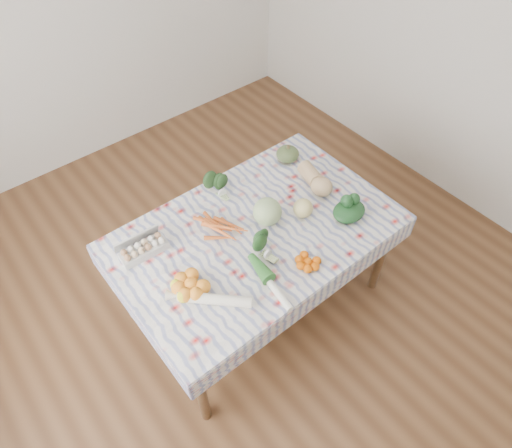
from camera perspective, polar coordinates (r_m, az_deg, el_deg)
name	(u,v)px	position (r m, az deg, el deg)	size (l,w,h in m)	color
ground	(256,300)	(3.31, 0.00, -9.42)	(4.50, 4.50, 0.00)	#54341D
dining_table	(256,239)	(2.76, 0.00, -1.94)	(1.60, 1.00, 0.75)	brown
tablecloth	(256,231)	(2.70, 0.00, -0.90)	(1.66, 1.06, 0.01)	silver
egg_carton	(144,249)	(2.64, -13.84, -3.10)	(0.27, 0.11, 0.07)	#BCBBB6
carrot_bunch	(217,227)	(2.70, -4.89, -0.38)	(0.25, 0.23, 0.05)	orange
kale_bunch	(219,185)	(2.88, -4.70, 4.85)	(0.15, 0.13, 0.13)	#1F3E1A
kabocha_squash	(288,154)	(3.13, 3.98, 8.73)	(0.16, 0.16, 0.10)	#485A30
cabbage	(267,212)	(2.68, 1.43, 1.55)	(0.17, 0.17, 0.17)	#97B575
butternut_squash	(315,178)	(2.94, 7.44, 5.70)	(0.13, 0.29, 0.13)	tan
orange_cluster	(191,285)	(2.44, -8.12, -7.53)	(0.26, 0.26, 0.09)	orange
broccoli	(261,248)	(2.55, 0.66, -2.96)	(0.15, 0.15, 0.11)	#1C451A
mandarin_cluster	(308,261)	(2.54, 6.52, -4.63)	(0.17, 0.17, 0.05)	#E65F06
grapefruit	(303,208)	(2.75, 5.90, 1.99)	(0.12, 0.12, 0.12)	#DCCE7A
spinach_bag	(349,211)	(2.79, 11.54, 1.58)	(0.21, 0.17, 0.09)	#133417
daikon	(214,299)	(2.39, -5.22, -9.35)	(0.06, 0.06, 0.41)	#EDE6CF
leek	(270,283)	(2.45, 1.81, -7.41)	(0.04, 0.04, 0.38)	white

